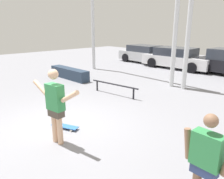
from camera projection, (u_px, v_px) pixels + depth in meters
name	position (u px, v px, depth m)	size (l,w,h in m)	color
ground_plane	(59.00, 127.00, 6.02)	(36.00, 36.00, 0.00)	gray
skateboarder	(55.00, 103.00, 4.95)	(1.55, 0.34, 1.78)	#DBAD89
skateboard	(65.00, 126.00, 5.92)	(0.79, 0.51, 0.08)	#2D66B2
grind_box	(69.00, 73.00, 11.55)	(2.76, 0.52, 0.55)	#28384C
grind_rail	(114.00, 86.00, 8.77)	(2.25, 0.40, 0.46)	black
canopy_support_left	(127.00, 13.00, 11.27)	(6.00, 0.20, 5.33)	silver
parked_car_silver	(145.00, 54.00, 16.53)	(4.26, 2.05, 1.30)	#B7BABF
parked_car_white	(177.00, 58.00, 14.32)	(4.59, 2.15, 1.34)	white
bystander	(206.00, 159.00, 3.15)	(0.76, 0.23, 1.53)	#8C664C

